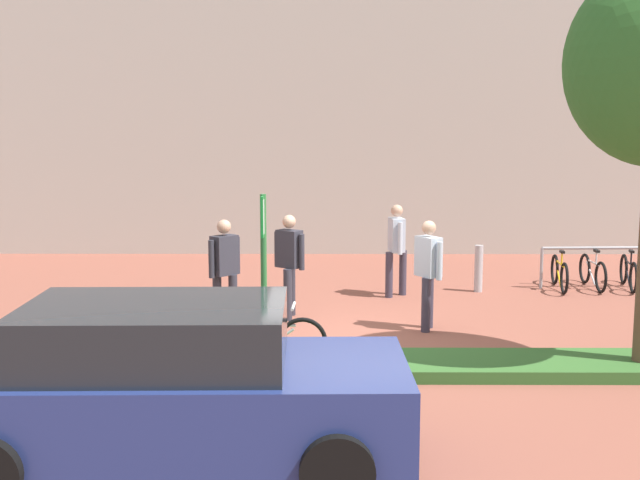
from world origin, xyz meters
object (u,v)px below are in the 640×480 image
person_shirt_blue (396,244)px  car_navy_sedan (173,386)px  parking_sign_post (264,256)px  person_suited_dark (289,259)px  bollard_steel (479,269)px  bike_at_sign (265,340)px  bike_rack_cluster (594,271)px  person_suited_navy (225,266)px  person_shirt_white (428,268)px

person_shirt_blue → car_navy_sedan: bearing=-110.4°
parking_sign_post → person_suited_dark: size_ratio=1.34×
parking_sign_post → bollard_steel: (3.73, 5.01, -1.07)m
bollard_steel → car_navy_sedan: car_navy_sedan is taller
bike_at_sign → bike_rack_cluster: (6.06, 5.07, -0.00)m
bike_at_sign → car_navy_sedan: car_navy_sedan is taller
person_suited_navy → car_navy_sedan: person_suited_navy is taller
parking_sign_post → bollard_steel: parking_sign_post is taller
person_suited_navy → person_shirt_white: size_ratio=1.00×
person_suited_dark → car_navy_sedan: size_ratio=0.40×
person_shirt_white → car_navy_sedan: bearing=-121.4°
bollard_steel → person_suited_dark: size_ratio=0.52×
bollard_steel → parking_sign_post: bearing=-126.7°
person_suited_dark → person_shirt_white: size_ratio=1.00×
bike_rack_cluster → person_suited_navy: size_ratio=1.23×
bike_at_sign → person_shirt_blue: bearing=63.8°
bike_at_sign → person_suited_navy: person_suited_navy is taller
person_shirt_white → bollard_steel: bearing=64.9°
person_suited_dark → car_navy_sedan: bearing=-98.4°
person_shirt_blue → bollard_steel: bearing=14.4°
parking_sign_post → bike_rack_cluster: parking_sign_post is taller
person_suited_navy → person_suited_dark: same height
person_suited_navy → car_navy_sedan: (0.14, -5.09, -0.23)m
bike_rack_cluster → person_shirt_white: (-3.66, -3.19, 0.63)m
bike_rack_cluster → person_suited_navy: bearing=-155.8°
person_suited_dark → car_navy_sedan: (-0.85, -5.75, -0.23)m
bike_rack_cluster → person_suited_dark: (-5.84, -2.41, 0.63)m
parking_sign_post → bike_at_sign: size_ratio=1.38×
bollard_steel → person_shirt_blue: bearing=-165.6°
person_suited_dark → person_shirt_white: 2.32m
bike_at_sign → bike_rack_cluster: 7.90m
person_suited_navy → car_navy_sedan: bearing=-88.4°
parking_sign_post → person_shirt_blue: parking_sign_post is taller
bike_at_sign → car_navy_sedan: size_ratio=0.39×
parking_sign_post → person_suited_navy: 2.44m
person_shirt_blue → person_shirt_white: size_ratio=1.00×
bollard_steel → car_navy_sedan: (-4.38, -7.85, 0.31)m
parking_sign_post → person_shirt_blue: 5.08m
parking_sign_post → bike_at_sign: parking_sign_post is taller
bike_rack_cluster → person_suited_navy: person_suited_navy is taller
bollard_steel → person_shirt_white: (-1.35, -2.88, 0.53)m
bike_at_sign → car_navy_sedan: 3.18m
bollard_steel → person_shirt_blue: size_ratio=0.52×
parking_sign_post → bike_rack_cluster: size_ratio=1.10×
bollard_steel → person_suited_navy: bearing=-148.6°
bike_at_sign → bike_rack_cluster: bike_at_sign is taller
parking_sign_post → bike_rack_cluster: bearing=41.3°
person_suited_navy → person_shirt_white: (3.17, -0.12, 0.00)m
person_shirt_blue → car_navy_sedan: (-2.76, -7.44, -0.23)m
bike_rack_cluster → bollard_steel: 2.33m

